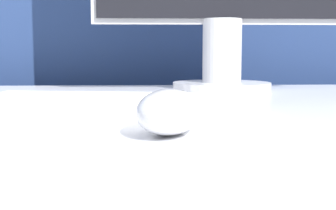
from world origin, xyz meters
The scene contains 3 objects.
partition_panel centered at (0.00, 0.62, 0.63)m, with size 5.00×0.03×1.26m.
computer_mouse_near centered at (0.07, -0.24, 0.77)m, with size 0.09×0.14×0.05m.
keyboard centered at (0.00, -0.05, 0.76)m, with size 0.43×0.19×0.02m.
Camera 1 is at (0.04, -0.73, 0.83)m, focal length 50.00 mm.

